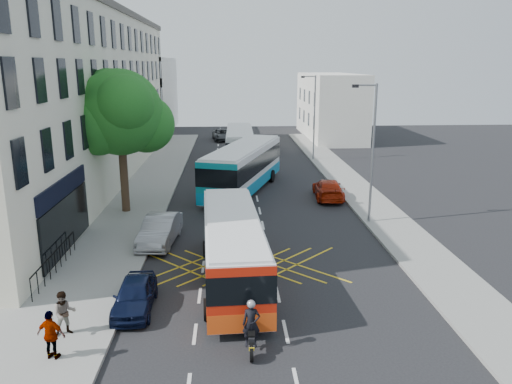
{
  "coord_description": "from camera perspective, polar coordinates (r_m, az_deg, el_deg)",
  "views": [
    {
      "loc": [
        -1.91,
        -15.78,
        9.19
      ],
      "look_at": [
        -0.44,
        11.33,
        2.2
      ],
      "focal_mm": 35.0,
      "sensor_mm": 36.0,
      "label": 1
    }
  ],
  "objects": [
    {
      "name": "lamp_far",
      "position": [
        48.68,
        6.58,
        8.95
      ],
      "size": [
        1.45,
        0.15,
        8.0
      ],
      "color": "slate",
      "rests_on": "pavement_right"
    },
    {
      "name": "parked_car_blue",
      "position": [
        20.02,
        -13.69,
        -11.37
      ],
      "size": [
        1.5,
        3.62,
        1.23
      ],
      "primitive_type": "imported",
      "rotation": [
        0.0,
        0.0,
        0.01
      ],
      "color": "black",
      "rests_on": "ground"
    },
    {
      "name": "red_hatchback",
      "position": [
        35.35,
        8.25,
        0.34
      ],
      "size": [
        2.2,
        4.76,
        1.35
      ],
      "primitive_type": "imported",
      "rotation": [
        0.0,
        0.0,
        3.07
      ],
      "color": "#A11E06",
      "rests_on": "ground"
    },
    {
      "name": "pavement_right",
      "position": [
        33.45,
        13.37,
        -1.78
      ],
      "size": [
        3.0,
        70.0,
        0.15
      ],
      "primitive_type": "cube",
      "color": "gray",
      "rests_on": "ground"
    },
    {
      "name": "lamp_near",
      "position": [
        29.3,
        13.05,
        5.08
      ],
      "size": [
        1.45,
        0.15,
        8.0
      ],
      "color": "slate",
      "rests_on": "pavement_right"
    },
    {
      "name": "pedestrian_far",
      "position": [
        17.44,
        -22.35,
        -14.87
      ],
      "size": [
        1.02,
        0.63,
        1.63
      ],
      "primitive_type": "imported",
      "rotation": [
        0.0,
        0.0,
        2.88
      ],
      "color": "gray",
      "rests_on": "pavement_left"
    },
    {
      "name": "railings",
      "position": [
        24.02,
        -21.99,
        -7.32
      ],
      "size": [
        0.08,
        5.6,
        1.14
      ],
      "primitive_type": null,
      "color": "black",
      "rests_on": "pavement_left"
    },
    {
      "name": "motorbike",
      "position": [
        16.94,
        -0.54,
        -15.09
      ],
      "size": [
        0.61,
        2.02,
        1.79
      ],
      "rotation": [
        0.0,
        0.0,
        -0.03
      ],
      "color": "black",
      "rests_on": "ground"
    },
    {
      "name": "pavement_left",
      "position": [
        32.77,
        -14.59,
        -2.19
      ],
      "size": [
        5.0,
        70.0,
        0.15
      ],
      "primitive_type": "cube",
      "color": "gray",
      "rests_on": "ground"
    },
    {
      "name": "ground",
      "position": [
        18.36,
        3.41,
        -15.62
      ],
      "size": [
        120.0,
        120.0,
        0.0
      ],
      "primitive_type": "plane",
      "color": "black",
      "rests_on": "ground"
    },
    {
      "name": "distant_car_grey",
      "position": [
        62.32,
        -3.87,
        6.54
      ],
      "size": [
        2.74,
        5.03,
        1.34
      ],
      "primitive_type": "imported",
      "rotation": [
        0.0,
        0.0,
        0.11
      ],
      "color": "#3A3D41",
      "rests_on": "ground"
    },
    {
      "name": "street_tree",
      "position": [
        31.58,
        -15.33,
        8.67
      ],
      "size": [
        6.3,
        5.7,
        8.8
      ],
      "color": "#382619",
      "rests_on": "pavement_left"
    },
    {
      "name": "distant_car_silver",
      "position": [
        53.68,
        1.66,
        5.27
      ],
      "size": [
        1.73,
        3.86,
        1.29
      ],
      "primitive_type": "imported",
      "rotation": [
        0.0,
        0.0,
        3.2
      ],
      "color": "#B2B3BA",
      "rests_on": "ground"
    },
    {
      "name": "bus_near",
      "position": [
        21.64,
        -2.69,
        -6.36
      ],
      "size": [
        2.94,
        10.35,
        2.88
      ],
      "rotation": [
        0.0,
        0.0,
        0.05
      ],
      "color": "silver",
      "rests_on": "ground"
    },
    {
      "name": "parked_car_silver",
      "position": [
        26.7,
        -10.92,
        -4.29
      ],
      "size": [
        2.03,
        4.63,
        1.48
      ],
      "primitive_type": "imported",
      "rotation": [
        0.0,
        0.0,
        -0.1
      ],
      "color": "#999CA0",
      "rests_on": "ground"
    },
    {
      "name": "bus_far",
      "position": [
        48.65,
        -1.87,
        5.48
      ],
      "size": [
        2.87,
        11.01,
        3.09
      ],
      "rotation": [
        0.0,
        0.0,
        -0.01
      ],
      "color": "silver",
      "rests_on": "ground"
    },
    {
      "name": "terrace_far",
      "position": [
        71.93,
        -13.0,
        10.73
      ],
      "size": [
        8.0,
        20.0,
        10.0
      ],
      "primitive_type": "cube",
      "color": "silver",
      "rests_on": "ground"
    },
    {
      "name": "bus_mid",
      "position": [
        36.85,
        -1.44,
        2.84
      ],
      "size": [
        6.43,
        12.34,
        3.4
      ],
      "rotation": [
        0.0,
        0.0,
        -0.32
      ],
      "color": "silver",
      "rests_on": "ground"
    },
    {
      "name": "terrace_main",
      "position": [
        42.12,
        -20.11,
        10.26
      ],
      "size": [
        8.3,
        45.0,
        13.5
      ],
      "color": "beige",
      "rests_on": "ground"
    },
    {
      "name": "pedestrian_near",
      "position": [
        18.67,
        -21.05,
        -12.82
      ],
      "size": [
        0.94,
        0.84,
        1.58
      ],
      "primitive_type": "imported",
      "rotation": [
        0.0,
        0.0,
        0.38
      ],
      "color": "gray",
      "rests_on": "pavement_left"
    },
    {
      "name": "building_right",
      "position": [
        65.28,
        8.44,
        9.72
      ],
      "size": [
        6.0,
        18.0,
        8.0
      ],
      "primitive_type": "cube",
      "color": "silver",
      "rests_on": "ground"
    }
  ]
}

